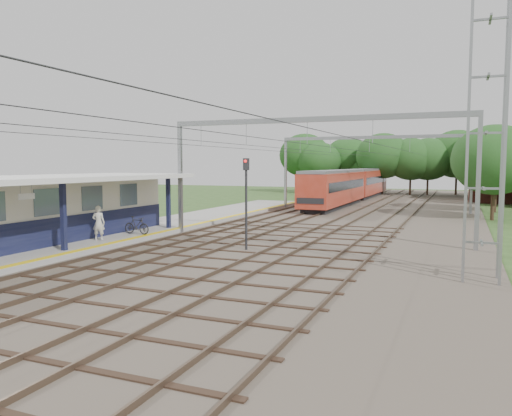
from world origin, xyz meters
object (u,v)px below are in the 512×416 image
Objects in this scene: bicycle at (137,225)px; train at (353,184)px; person at (99,223)px; signal_post at (246,192)px.

bicycle is 34.59m from train.
person is 1.09× the size of bicycle.
person is at bearing -99.25° from train.
train is (5.99, 36.80, 0.79)m from person.
person is 2.75m from bicycle.
person is 0.05× the size of train.
bicycle is 0.36× the size of signal_post.
bicycle is (0.49, 2.67, -0.41)m from person.
signal_post is at bearing -95.34° from bicycle.
train is at bearing -117.74° from person.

